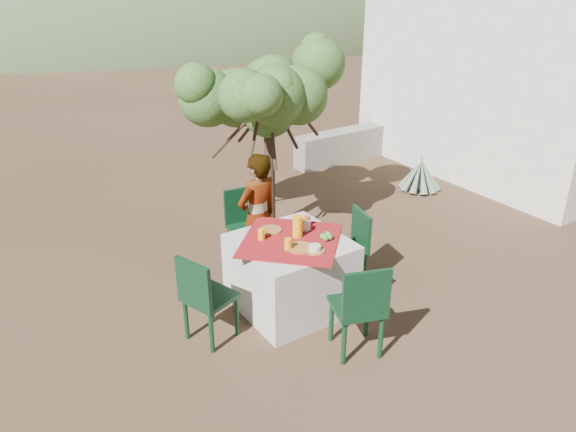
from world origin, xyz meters
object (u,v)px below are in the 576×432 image
at_px(shrub_tree, 271,102).
at_px(chair_far, 245,222).
at_px(table, 291,273).
at_px(juice_pitcher, 298,226).
at_px(agave, 420,176).
at_px(chair_left, 204,296).
at_px(chair_right, 352,245).
at_px(person, 258,217).
at_px(chair_near, 361,306).
at_px(guesthouse, 519,75).

bearing_deg(shrub_tree, chair_far, -141.86).
bearing_deg(table, juice_pitcher, 13.38).
bearing_deg(table, agave, 24.24).
xyz_separation_m(chair_left, juice_pitcher, (1.08, 0.07, 0.38)).
xyz_separation_m(chair_right, person, (-0.76, 0.68, 0.25)).
bearing_deg(chair_right, person, -118.44).
bearing_deg(table, chair_right, 0.93).
bearing_deg(chair_near, juice_pitcher, -72.19).
relative_size(chair_far, guesthouse, 0.21).
height_order(chair_near, person, person).
distance_m(chair_left, agave, 4.69).
height_order(chair_right, person, person).
bearing_deg(chair_left, agave, -88.55).
bearing_deg(chair_near, person, -69.60).
bearing_deg(chair_right, shrub_tree, -167.66).
height_order(chair_left, guesthouse, guesthouse).
bearing_deg(chair_near, agave, -123.71).
bearing_deg(agave, juice_pitcher, -155.47).
distance_m(agave, guesthouse, 2.56).
height_order(chair_far, juice_pitcher, juice_pitcher).
distance_m(chair_far, guesthouse, 5.66).
bearing_deg(chair_near, chair_left, -22.54).
bearing_deg(shrub_tree, chair_left, -136.29).
height_order(chair_left, shrub_tree, shrub_tree).
bearing_deg(chair_near, chair_far, -71.48).
xyz_separation_m(table, juice_pitcher, (0.09, 0.02, 0.49)).
bearing_deg(person, agave, -176.83).
distance_m(chair_near, guesthouse, 6.24).
distance_m(table, juice_pitcher, 0.50).
bearing_deg(chair_near, table, -66.73).
xyz_separation_m(chair_far, shrub_tree, (0.73, 0.57, 1.19)).
bearing_deg(table, shrub_tree, 63.78).
bearing_deg(shrub_tree, agave, -3.11).
xyz_separation_m(chair_left, agave, (4.40, 1.59, -0.26)).
bearing_deg(guesthouse, chair_near, -154.70).
bearing_deg(juice_pitcher, table, -166.62).
height_order(chair_right, juice_pitcher, juice_pitcher).
relative_size(shrub_tree, juice_pitcher, 9.64).
height_order(chair_near, juice_pitcher, juice_pitcher).
relative_size(chair_near, chair_right, 1.10).
height_order(chair_right, guesthouse, guesthouse).
distance_m(shrub_tree, agave, 2.97).
height_order(table, juice_pitcher, juice_pitcher).
distance_m(person, shrub_tree, 1.59).
bearing_deg(agave, guesthouse, 2.71).
relative_size(chair_near, person, 0.64).
bearing_deg(chair_far, person, -91.19).
height_order(person, shrub_tree, shrub_tree).
bearing_deg(chair_right, chair_far, -133.95).
xyz_separation_m(chair_left, guesthouse, (6.62, 1.69, 1.01)).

